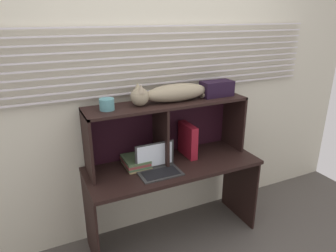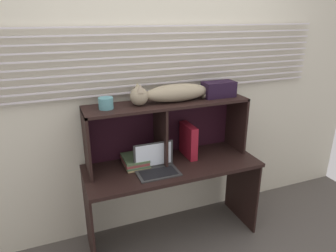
% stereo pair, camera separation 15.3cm
% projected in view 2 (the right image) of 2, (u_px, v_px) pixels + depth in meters
% --- Properties ---
extents(ground_plane, '(4.40, 4.40, 0.00)m').
position_uv_depth(ground_plane, '(183.00, 252.00, 2.59)').
color(ground_plane, '#4C4742').
extents(back_panel_with_blinds, '(4.40, 0.08, 2.50)m').
position_uv_depth(back_panel_with_blinds, '(159.00, 94.00, 2.64)').
color(back_panel_with_blinds, beige).
rests_on(back_panel_with_blinds, ground).
extents(desk, '(1.45, 0.55, 0.72)m').
position_uv_depth(desk, '(173.00, 179.00, 2.59)').
color(desk, black).
rests_on(desk, ground).
extents(hutch_shelf_unit, '(1.35, 0.32, 0.51)m').
position_uv_depth(hutch_shelf_unit, '(166.00, 120.00, 2.54)').
color(hutch_shelf_unit, black).
rests_on(hutch_shelf_unit, desk).
extents(cat, '(0.88, 0.17, 0.18)m').
position_uv_depth(cat, '(172.00, 93.00, 2.45)').
color(cat, gray).
rests_on(cat, hutch_shelf_unit).
extents(laptop, '(0.33, 0.21, 0.22)m').
position_uv_depth(laptop, '(156.00, 166.00, 2.42)').
color(laptop, '#303030').
rests_on(laptop, desk).
extents(binder_upright, '(0.06, 0.25, 0.29)m').
position_uv_depth(binder_upright, '(188.00, 141.00, 2.65)').
color(binder_upright, maroon).
rests_on(binder_upright, desk).
extents(book_stack, '(0.20, 0.25, 0.07)m').
position_uv_depth(book_stack, '(135.00, 161.00, 2.52)').
color(book_stack, tan).
rests_on(book_stack, desk).
extents(small_basket, '(0.11, 0.11, 0.09)m').
position_uv_depth(small_basket, '(106.00, 103.00, 2.27)').
color(small_basket, teal).
rests_on(small_basket, hutch_shelf_unit).
extents(storage_box, '(0.28, 0.14, 0.13)m').
position_uv_depth(storage_box, '(219.00, 89.00, 2.60)').
color(storage_box, black).
rests_on(storage_box, hutch_shelf_unit).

